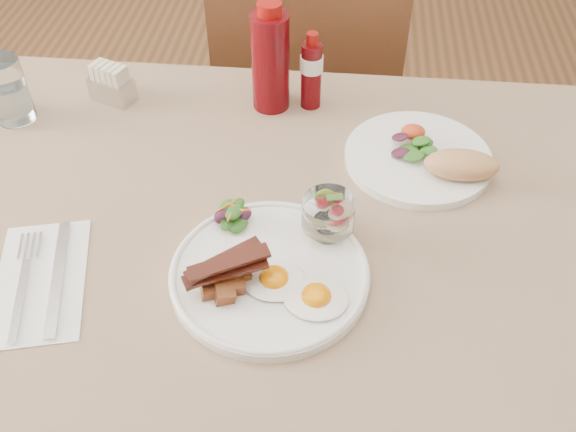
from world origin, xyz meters
name	(u,v)px	position (x,y,z in m)	size (l,w,h in m)	color
table	(279,266)	(0.00, 0.00, 0.66)	(1.33, 0.88, 0.75)	#57311B
chair_far	(308,102)	(0.00, 0.66, 0.52)	(0.42, 0.42, 0.93)	#57311B
main_plate	(270,274)	(0.00, -0.10, 0.76)	(0.28, 0.28, 0.02)	white
fried_eggs	(295,288)	(0.04, -0.13, 0.77)	(0.16, 0.12, 0.02)	white
bacon_potato_pile	(226,275)	(-0.06, -0.13, 0.79)	(0.12, 0.09, 0.05)	brown
side_salad	(233,216)	(-0.07, -0.01, 0.78)	(0.06, 0.06, 0.03)	#1B4612
fruit_cup	(329,213)	(0.08, -0.02, 0.81)	(0.08, 0.08, 0.08)	white
second_plate	(428,158)	(0.23, 0.17, 0.77)	(0.25, 0.25, 0.06)	white
ketchup_bottle	(270,60)	(-0.05, 0.32, 0.85)	(0.08, 0.08, 0.20)	#4F0409
hot_sauce_bottle	(311,72)	(0.02, 0.33, 0.82)	(0.04, 0.04, 0.15)	#4F0409
sugar_caddy	(111,85)	(-0.35, 0.31, 0.78)	(0.09, 0.07, 0.07)	silver
water_glass	(9,94)	(-0.51, 0.23, 0.80)	(0.07, 0.07, 0.12)	white
napkin_cutlery	(42,280)	(-0.32, -0.14, 0.75)	(0.17, 0.25, 0.01)	white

